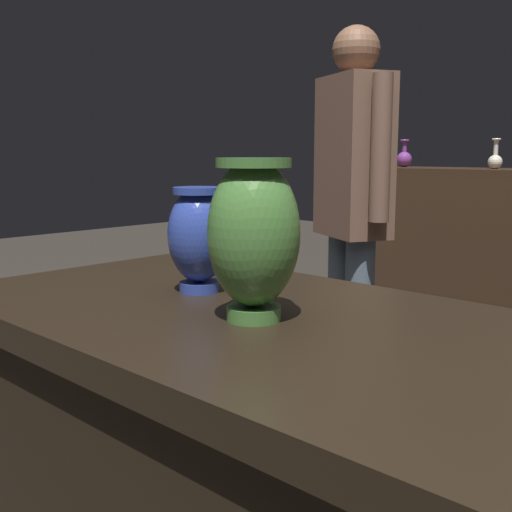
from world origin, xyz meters
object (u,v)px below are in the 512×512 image
(shelf_vase_left, at_px, (495,160))
(visitor_near_left, at_px, (352,200))
(vase_tall_behind, at_px, (199,236))
(shelf_vase_far_left, at_px, (404,158))
(vase_centerpiece, at_px, (254,234))

(shelf_vase_left, bearing_deg, visitor_near_left, -99.41)
(vase_tall_behind, relative_size, shelf_vase_left, 1.43)
(visitor_near_left, bearing_deg, shelf_vase_far_left, -41.95)
(vase_tall_behind, distance_m, shelf_vase_left, 2.14)
(vase_centerpiece, height_order, shelf_vase_left, shelf_vase_left)
(vase_tall_behind, bearing_deg, visitor_near_left, 111.91)
(vase_centerpiece, relative_size, shelf_vase_far_left, 1.80)
(vase_centerpiece, bearing_deg, shelf_vase_left, 104.06)
(shelf_vase_left, xyz_separation_m, shelf_vase_far_left, (-0.52, 0.07, 0.00))
(vase_centerpiece, height_order, vase_tall_behind, vase_centerpiece)
(shelf_vase_left, bearing_deg, vase_centerpiece, -75.94)
(vase_centerpiece, xyz_separation_m, visitor_near_left, (-0.70, 1.27, -0.05))
(vase_tall_behind, xyz_separation_m, shelf_vase_far_left, (-0.85, 2.18, 0.13))
(shelf_vase_far_left, height_order, visitor_near_left, visitor_near_left)
(shelf_vase_far_left, xyz_separation_m, visitor_near_left, (0.37, -0.99, -0.15))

